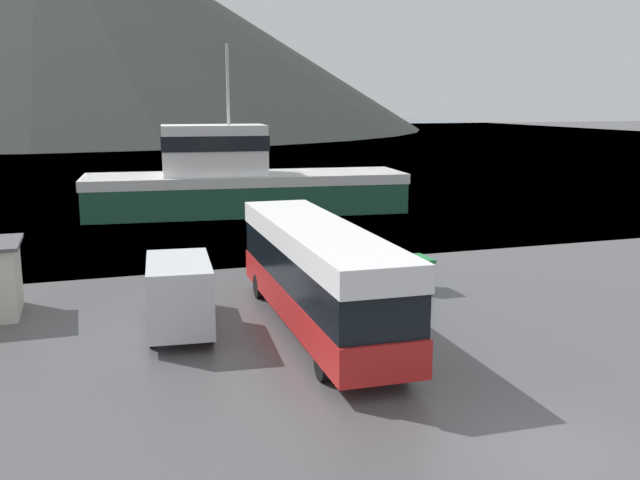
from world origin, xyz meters
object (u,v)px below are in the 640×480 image
(fishing_boat, at_px, (239,181))
(storage_bin, at_px, (416,273))
(tour_bus, at_px, (318,272))
(delivery_van, at_px, (179,292))

(fishing_boat, height_order, storage_bin, fishing_boat)
(fishing_boat, bearing_deg, tour_bus, -0.54)
(tour_bus, height_order, fishing_boat, fishing_boat)
(tour_bus, xyz_separation_m, fishing_boat, (2.79, 24.98, 0.21))
(delivery_van, bearing_deg, tour_bus, -10.44)
(fishing_boat, bearing_deg, delivery_van, -10.79)
(delivery_van, relative_size, storage_bin, 3.93)
(delivery_van, distance_m, storage_bin, 9.78)
(delivery_van, xyz_separation_m, storage_bin, (9.51, 2.21, -0.62))
(delivery_van, height_order, storage_bin, delivery_van)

